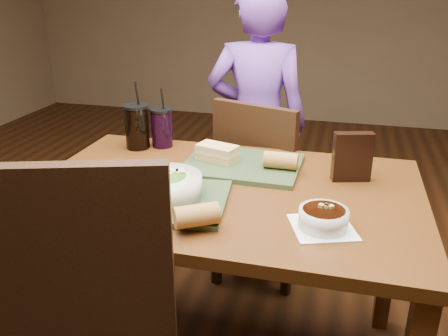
{
  "coord_description": "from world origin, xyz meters",
  "views": [
    {
      "loc": [
        0.36,
        -1.4,
        1.4
      ],
      "look_at": [
        0.0,
        0.0,
        0.82
      ],
      "focal_mm": 38.0,
      "sensor_mm": 36.0,
      "label": 1
    }
  ],
  "objects_px": {
    "tray_near": "(159,200)",
    "chip_bag": "(352,157)",
    "dining_table": "(224,211)",
    "tray_far": "(242,165)",
    "baguette_far": "(281,160)",
    "cup_berry": "(162,127)",
    "soup_bowl": "(323,218)",
    "baguette_near": "(197,215)",
    "chair_far": "(257,185)",
    "sandwich_far": "(217,153)",
    "cup_cola": "(137,126)",
    "diner": "(257,125)",
    "salad_bowl": "(165,184)",
    "sandwich_near": "(118,184)"
  },
  "relations": [
    {
      "from": "tray_far",
      "to": "tray_near",
      "type": "bearing_deg",
      "value": -117.79
    },
    {
      "from": "tray_far",
      "to": "diner",
      "type": "bearing_deg",
      "value": 96.41
    },
    {
      "from": "dining_table",
      "to": "tray_far",
      "type": "relative_size",
      "value": 3.1
    },
    {
      "from": "tray_near",
      "to": "cup_cola",
      "type": "distance_m",
      "value": 0.54
    },
    {
      "from": "baguette_near",
      "to": "cup_berry",
      "type": "height_order",
      "value": "cup_berry"
    },
    {
      "from": "diner",
      "to": "baguette_far",
      "type": "bearing_deg",
      "value": 102.38
    },
    {
      "from": "baguette_far",
      "to": "tray_near",
      "type": "bearing_deg",
      "value": -134.72
    },
    {
      "from": "chair_far",
      "to": "baguette_near",
      "type": "xyz_separation_m",
      "value": [
        -0.0,
        -0.88,
        0.29
      ]
    },
    {
      "from": "baguette_near",
      "to": "baguette_far",
      "type": "distance_m",
      "value": 0.5
    },
    {
      "from": "diner",
      "to": "cup_cola",
      "type": "distance_m",
      "value": 0.73
    },
    {
      "from": "chair_far",
      "to": "chip_bag",
      "type": "height_order",
      "value": "chip_bag"
    },
    {
      "from": "soup_bowl",
      "to": "cup_berry",
      "type": "distance_m",
      "value": 0.88
    },
    {
      "from": "cup_berry",
      "to": "dining_table",
      "type": "bearing_deg",
      "value": -43.95
    },
    {
      "from": "diner",
      "to": "sandwich_near",
      "type": "bearing_deg",
      "value": 71.56
    },
    {
      "from": "sandwich_near",
      "to": "sandwich_far",
      "type": "bearing_deg",
      "value": 55.7
    },
    {
      "from": "baguette_far",
      "to": "cup_cola",
      "type": "xyz_separation_m",
      "value": [
        -0.61,
        0.12,
        0.04
      ]
    },
    {
      "from": "tray_near",
      "to": "cup_cola",
      "type": "bearing_deg",
      "value": 121.04
    },
    {
      "from": "soup_bowl",
      "to": "chair_far",
      "type": "bearing_deg",
      "value": 113.16
    },
    {
      "from": "sandwich_far",
      "to": "baguette_far",
      "type": "bearing_deg",
      "value": -5.45
    },
    {
      "from": "dining_table",
      "to": "chip_bag",
      "type": "xyz_separation_m",
      "value": [
        0.41,
        0.17,
        0.18
      ]
    },
    {
      "from": "diner",
      "to": "chair_far",
      "type": "bearing_deg",
      "value": 96.69
    },
    {
      "from": "salad_bowl",
      "to": "sandwich_far",
      "type": "relative_size",
      "value": 1.4
    },
    {
      "from": "tray_far",
      "to": "chip_bag",
      "type": "relative_size",
      "value": 2.45
    },
    {
      "from": "dining_table",
      "to": "sandwich_near",
      "type": "relative_size",
      "value": 11.82
    },
    {
      "from": "tray_far",
      "to": "salad_bowl",
      "type": "distance_m",
      "value": 0.38
    },
    {
      "from": "dining_table",
      "to": "chip_bag",
      "type": "relative_size",
      "value": 7.58
    },
    {
      "from": "chip_bag",
      "to": "dining_table",
      "type": "bearing_deg",
      "value": -173.06
    },
    {
      "from": "baguette_near",
      "to": "baguette_far",
      "type": "relative_size",
      "value": 1.03
    },
    {
      "from": "soup_bowl",
      "to": "baguette_near",
      "type": "distance_m",
      "value": 0.35
    },
    {
      "from": "baguette_near",
      "to": "soup_bowl",
      "type": "bearing_deg",
      "value": 17.3
    },
    {
      "from": "diner",
      "to": "sandwich_near",
      "type": "distance_m",
      "value": 1.08
    },
    {
      "from": "soup_bowl",
      "to": "baguette_near",
      "type": "bearing_deg",
      "value": -162.7
    },
    {
      "from": "chip_bag",
      "to": "cup_cola",
      "type": "bearing_deg",
      "value": 155.86
    },
    {
      "from": "soup_bowl",
      "to": "chip_bag",
      "type": "height_order",
      "value": "chip_bag"
    },
    {
      "from": "sandwich_near",
      "to": "soup_bowl",
      "type": "bearing_deg",
      "value": -4.36
    },
    {
      "from": "cup_cola",
      "to": "diner",
      "type": "bearing_deg",
      "value": 57.4
    },
    {
      "from": "baguette_far",
      "to": "cup_berry",
      "type": "xyz_separation_m",
      "value": [
        -0.52,
        0.17,
        0.03
      ]
    },
    {
      "from": "sandwich_near",
      "to": "cup_berry",
      "type": "bearing_deg",
      "value": 94.73
    },
    {
      "from": "dining_table",
      "to": "sandwich_far",
      "type": "relative_size",
      "value": 7.94
    },
    {
      "from": "cup_berry",
      "to": "sandwich_far",
      "type": "bearing_deg",
      "value": -27.58
    },
    {
      "from": "sandwich_far",
      "to": "baguette_near",
      "type": "distance_m",
      "value": 0.51
    },
    {
      "from": "tray_near",
      "to": "baguette_far",
      "type": "distance_m",
      "value": 0.47
    },
    {
      "from": "sandwich_near",
      "to": "diner",
      "type": "bearing_deg",
      "value": 76.38
    },
    {
      "from": "baguette_far",
      "to": "soup_bowl",
      "type": "bearing_deg",
      "value": -65.0
    },
    {
      "from": "cup_berry",
      "to": "chair_far",
      "type": "bearing_deg",
      "value": 33.61
    },
    {
      "from": "tray_near",
      "to": "chip_bag",
      "type": "height_order",
      "value": "chip_bag"
    },
    {
      "from": "diner",
      "to": "cup_berry",
      "type": "distance_m",
      "value": 0.64
    },
    {
      "from": "sandwich_far",
      "to": "cup_cola",
      "type": "xyz_separation_m",
      "value": [
        -0.37,
        0.1,
        0.04
      ]
    },
    {
      "from": "dining_table",
      "to": "diner",
      "type": "height_order",
      "value": "diner"
    },
    {
      "from": "tray_far",
      "to": "sandwich_near",
      "type": "height_order",
      "value": "sandwich_near"
    }
  ]
}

